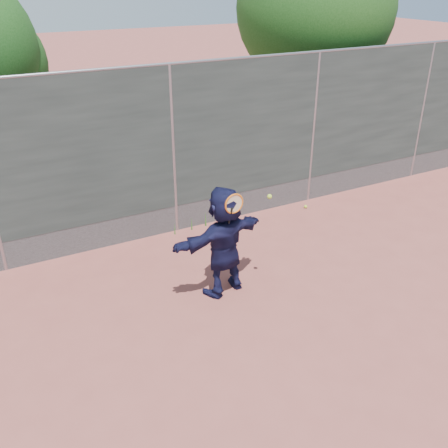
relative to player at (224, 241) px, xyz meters
name	(u,v)px	position (x,y,z in m)	size (l,w,h in m)	color
ground	(281,338)	(0.14, -1.34, -0.84)	(80.00, 80.00, 0.00)	#9E4C42
player	(224,241)	(0.00, 0.00, 0.00)	(1.56, 0.50, 1.68)	#141537
ball_ground	(306,207)	(2.84, 1.82, -0.81)	(0.07, 0.07, 0.07)	#BFE532
fence	(173,149)	(0.14, 2.16, 0.74)	(20.00, 0.06, 3.03)	#38423D
swing_action	(238,204)	(0.10, -0.20, 0.65)	(0.73, 0.15, 0.51)	orange
tree_right	(320,12)	(4.82, 4.41, 2.65)	(3.78, 3.60, 5.39)	#382314
weed_clump	(194,223)	(0.43, 2.04, -0.71)	(0.68, 0.07, 0.30)	#387226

